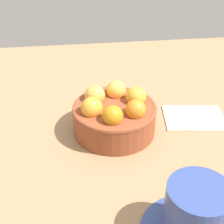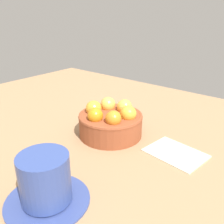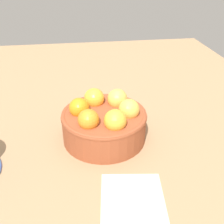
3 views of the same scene
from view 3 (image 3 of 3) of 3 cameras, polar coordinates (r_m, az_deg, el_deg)
The scene contains 3 objects.
ground_plane at distance 54.34cm, azimuth -1.60°, elevation -6.94°, with size 134.63×94.41×3.39cm, color #997551.
terracotta_bowl at distance 51.19cm, azimuth -1.66°, elevation -2.01°, with size 16.24×16.24×8.71cm.
folded_napkin at distance 40.83cm, azimuth 4.55°, elevation -19.15°, with size 12.51×9.32×0.60cm, color beige.
Camera 3 is at (-42.86, 4.61, 31.39)cm, focal length 42.84 mm.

